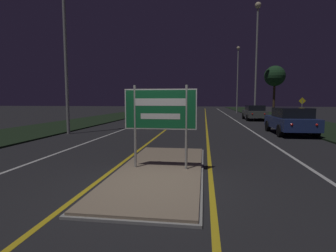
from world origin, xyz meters
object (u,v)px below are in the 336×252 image
object	(u,v)px
streetlight_right_far	(238,72)
car_approaching_0	(158,116)
streetlight_right_near	(257,42)
warning_sign	(302,107)
car_receding_1	(254,112)
streetlight_left_near	(65,30)
car_receding_0	(291,120)
highway_sign	(160,112)

from	to	relation	value
streetlight_right_far	car_approaching_0	distance (m)	24.73
streetlight_right_near	warning_sign	xyz separation A→B (m)	(3.49, -2.72, -6.21)
car_receding_1	car_approaching_0	world-z (taller)	car_approaching_0
streetlight_left_near	car_approaching_0	distance (m)	8.44
car_receding_0	streetlight_left_near	bearing A→B (deg)	-172.86
streetlight_left_near	streetlight_right_far	distance (m)	30.54
streetlight_left_near	warning_sign	xyz separation A→B (m)	(16.32, 10.13, -4.51)
warning_sign	car_receding_0	bearing A→B (deg)	-112.61
warning_sign	highway_sign	bearing A→B (deg)	-118.99
car_receding_1	streetlight_left_near	bearing A→B (deg)	-135.26
streetlight_right_near	warning_sign	world-z (taller)	streetlight_right_near
highway_sign	warning_sign	world-z (taller)	highway_sign
streetlight_right_far	highway_sign	bearing A→B (deg)	-100.05
streetlight_right_near	car_receding_1	bearing A→B (deg)	-108.35
streetlight_right_near	car_receding_1	world-z (taller)	streetlight_right_near
streetlight_right_far	streetlight_left_near	bearing A→B (deg)	-114.92
car_receding_1	streetlight_right_far	bearing A→B (deg)	89.62
streetlight_left_near	streetlight_right_near	bearing A→B (deg)	45.04
highway_sign	warning_sign	xyz separation A→B (m)	(9.65, 17.42, -0.27)
car_approaching_0	streetlight_right_near	bearing A→B (deg)	42.33
streetlight_left_near	car_receding_0	bearing A→B (deg)	7.14
streetlight_right_far	warning_sign	xyz separation A→B (m)	(3.45, -17.57, -4.93)
streetlight_right_near	streetlight_right_far	distance (m)	14.90
car_receding_1	car_approaching_0	xyz separation A→B (m)	(-8.41, -7.52, 0.03)
streetlight_left_near	streetlight_right_near	xyz separation A→B (m)	(12.83, 12.85, 1.70)
highway_sign	car_receding_1	xyz separation A→B (m)	(6.10, 19.94, -0.86)
highway_sign	car_approaching_0	size ratio (longest dim) A/B	0.49
streetlight_left_near	car_receding_0	size ratio (longest dim) A/B	2.13
car_receding_1	warning_sign	xyz separation A→B (m)	(3.55, -2.52, 0.59)
car_approaching_0	highway_sign	bearing A→B (deg)	-79.48
highway_sign	streetlight_right_near	distance (m)	21.88
car_approaching_0	warning_sign	bearing A→B (deg)	22.68
streetlight_left_near	car_receding_0	xyz separation A→B (m)	(12.76, 1.60, -5.08)
streetlight_left_near	warning_sign	size ratio (longest dim) A/B	4.41
streetlight_left_near	car_approaching_0	bearing A→B (deg)	49.66
highway_sign	streetlight_right_near	size ratio (longest dim) A/B	0.20
streetlight_right_near	car_receding_1	xyz separation A→B (m)	(-0.07, -0.20, -6.80)
highway_sign	car_receding_1	world-z (taller)	highway_sign
highway_sign	streetlight_right_near	bearing A→B (deg)	72.98
car_receding_0	warning_sign	bearing A→B (deg)	67.39
car_receding_0	warning_sign	distance (m)	9.26
highway_sign	streetlight_right_near	world-z (taller)	streetlight_right_near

